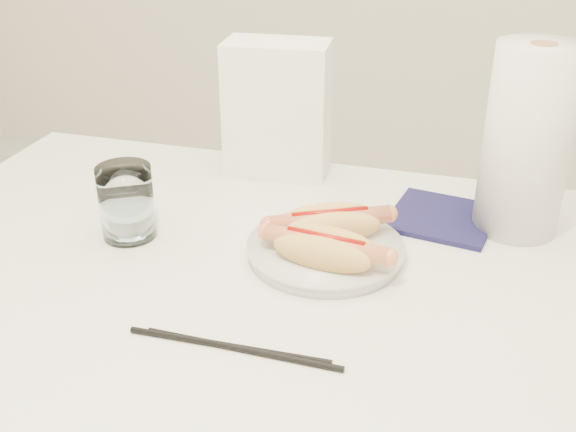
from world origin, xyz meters
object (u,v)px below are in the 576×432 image
(hotdog_right, at_px, (326,249))
(water_glass, at_px, (127,202))
(paper_towel_roll, at_px, (527,141))
(plate, at_px, (325,252))
(table, at_px, (268,307))
(napkin_box, at_px, (277,109))
(hotdog_left, at_px, (330,224))

(hotdog_right, height_order, water_glass, water_glass)
(hotdog_right, relative_size, paper_towel_roll, 0.62)
(plate, relative_size, hotdog_right, 1.23)
(table, height_order, hotdog_right, hotdog_right)
(plate, relative_size, paper_towel_roll, 0.76)
(table, xyz_separation_m, water_glass, (-0.23, 0.04, 0.12))
(plate, xyz_separation_m, napkin_box, (-0.15, 0.27, 0.11))
(hotdog_left, relative_size, napkin_box, 0.72)
(water_glass, bearing_deg, paper_towel_roll, 18.66)
(water_glass, height_order, paper_towel_roll, paper_towel_roll)
(water_glass, relative_size, napkin_box, 0.47)
(water_glass, bearing_deg, hotdog_right, -4.80)
(hotdog_right, distance_m, water_glass, 0.31)
(plate, relative_size, napkin_box, 0.92)
(napkin_box, bearing_deg, water_glass, -121.56)
(hotdog_left, height_order, hotdog_right, same)
(hotdog_right, bearing_deg, paper_towel_roll, 48.17)
(plate, distance_m, water_glass, 0.31)
(napkin_box, relative_size, paper_towel_roll, 0.83)
(plate, bearing_deg, hotdog_left, 90.99)
(hotdog_left, height_order, water_glass, water_glass)
(table, xyz_separation_m, paper_towel_roll, (0.33, 0.23, 0.20))
(plate, height_order, paper_towel_roll, paper_towel_roll)
(hotdog_left, height_order, paper_towel_roll, paper_towel_roll)
(table, bearing_deg, paper_towel_roll, 35.27)
(hotdog_right, xyz_separation_m, napkin_box, (-0.16, 0.32, 0.08))
(napkin_box, distance_m, paper_towel_roll, 0.43)
(table, xyz_separation_m, hotdog_left, (0.07, 0.09, 0.10))
(table, bearing_deg, water_glass, 169.66)
(table, distance_m, plate, 0.11)
(table, xyz_separation_m, hotdog_right, (0.08, 0.02, 0.10))
(paper_towel_roll, bearing_deg, napkin_box, 166.13)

